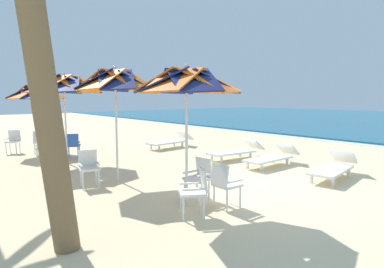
# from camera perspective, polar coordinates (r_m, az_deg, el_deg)

# --- Properties ---
(ground_plane) EXTENTS (80.00, 80.00, 0.00)m
(ground_plane) POSITION_cam_1_polar(r_m,az_deg,el_deg) (7.89, 10.99, -9.12)
(ground_plane) COLOR beige
(beach_umbrella_0) EXTENTS (2.04, 2.04, 2.71)m
(beach_umbrella_0) POSITION_cam_1_polar(r_m,az_deg,el_deg) (6.12, -0.98, 8.88)
(beach_umbrella_0) COLOR silver
(beach_umbrella_0) RESTS_ON ground
(plastic_chair_0) EXTENTS (0.60, 0.62, 0.87)m
(plastic_chair_0) POSITION_cam_1_polar(r_m,az_deg,el_deg) (5.80, 0.70, -9.60)
(plastic_chair_0) COLOR white
(plastic_chair_0) RESTS_ON ground
(plastic_chair_1) EXTENTS (0.45, 0.47, 0.87)m
(plastic_chair_1) POSITION_cam_1_polar(r_m,az_deg,el_deg) (6.28, 5.72, -8.40)
(plastic_chair_1) COLOR white
(plastic_chair_1) RESTS_ON ground
(plastic_chair_2) EXTENTS (0.47, 0.50, 0.87)m
(plastic_chair_2) POSITION_cam_1_polar(r_m,az_deg,el_deg) (6.78, 1.29, -7.24)
(plastic_chair_2) COLOR white
(plastic_chair_2) RESTS_ON ground
(beach_umbrella_1) EXTENTS (2.05, 2.05, 2.86)m
(beach_umbrella_1) POSITION_cam_1_polar(r_m,az_deg,el_deg) (8.26, -13.23, 8.81)
(beach_umbrella_1) COLOR silver
(beach_umbrella_1) RESTS_ON ground
(plastic_chair_3) EXTENTS (0.55, 0.53, 0.87)m
(plastic_chair_3) POSITION_cam_1_polar(r_m,az_deg,el_deg) (8.10, -17.55, -5.29)
(plastic_chair_3) COLOR white
(plastic_chair_3) RESTS_ON ground
(beach_umbrella_2) EXTENTS (2.49, 2.49, 2.87)m
(beach_umbrella_2) POSITION_cam_1_polar(r_m,az_deg,el_deg) (11.04, -21.42, 7.95)
(beach_umbrella_2) COLOR silver
(beach_umbrella_2) RESTS_ON ground
(plastic_chair_4) EXTENTS (0.56, 0.59, 0.87)m
(plastic_chair_4) POSITION_cam_1_polar(r_m,az_deg,el_deg) (10.90, -23.80, -2.59)
(plastic_chair_4) COLOR white
(plastic_chair_4) RESTS_ON ground
(plastic_chair_5) EXTENTS (0.58, 0.60, 0.87)m
(plastic_chair_5) POSITION_cam_1_polar(r_m,az_deg,el_deg) (11.62, -23.99, -2.06)
(plastic_chair_5) COLOR white
(plastic_chair_5) RESTS_ON ground
(plastic_chair_6) EXTENTS (0.61, 0.59, 0.87)m
(plastic_chair_6) POSITION_cam_1_polar(r_m,az_deg,el_deg) (11.97, -20.07, -1.67)
(plastic_chair_6) COLOR blue
(plastic_chair_6) RESTS_ON ground
(beach_umbrella_3) EXTENTS (2.17, 2.17, 2.64)m
(beach_umbrella_3) POSITION_cam_1_polar(r_m,az_deg,el_deg) (13.78, -25.44, 6.48)
(beach_umbrella_3) COLOR silver
(beach_umbrella_3) RESTS_ON ground
(plastic_chair_7) EXTENTS (0.62, 0.61, 0.87)m
(plastic_chair_7) POSITION_cam_1_polar(r_m,az_deg,el_deg) (14.08, -28.71, -0.91)
(plastic_chair_7) COLOR white
(plastic_chair_7) RESTS_ON ground
(plastic_chair_8) EXTENTS (0.45, 0.47, 0.87)m
(plastic_chair_8) POSITION_cam_1_polar(r_m,az_deg,el_deg) (13.07, -22.09, -1.10)
(plastic_chair_8) COLOR white
(plastic_chair_8) RESTS_ON ground
(plastic_chair_9) EXTENTS (0.61, 0.59, 0.87)m
(plastic_chair_9) POSITION_cam_1_polar(r_m,az_deg,el_deg) (13.36, -24.95, -1.07)
(plastic_chair_9) COLOR white
(plastic_chair_9) RESTS_ON ground
(sun_lounger_0) EXTENTS (1.00, 2.22, 0.62)m
(sun_lounger_0) POSITION_cam_1_polar(r_m,az_deg,el_deg) (9.29, 23.49, -5.40)
(sun_lounger_0) COLOR white
(sun_lounger_0) RESTS_ON ground
(sun_lounger_1) EXTENTS (0.70, 2.17, 0.62)m
(sun_lounger_1) POSITION_cam_1_polar(r_m,az_deg,el_deg) (10.31, 13.78, -3.92)
(sun_lounger_1) COLOR white
(sun_lounger_1) RESTS_ON ground
(sun_lounger_2) EXTENTS (0.80, 2.19, 0.62)m
(sun_lounger_2) POSITION_cam_1_polar(r_m,az_deg,el_deg) (11.25, 7.70, -2.94)
(sun_lounger_2) COLOR white
(sun_lounger_2) RESTS_ON ground
(sun_lounger_3) EXTENTS (0.89, 2.21, 0.62)m
(sun_lounger_3) POSITION_cam_1_polar(r_m,az_deg,el_deg) (13.64, -3.74, -1.26)
(sun_lounger_3) COLOR white
(sun_lounger_3) RESTS_ON ground
(palm_tree_1) EXTENTS (3.07, 3.32, 4.46)m
(palm_tree_1) POSITION_cam_1_polar(r_m,az_deg,el_deg) (4.65, -24.96, 12.84)
(palm_tree_1) COLOR brown
(palm_tree_1) RESTS_ON ground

